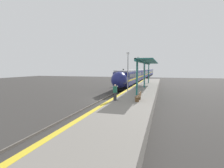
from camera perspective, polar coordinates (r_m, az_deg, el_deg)
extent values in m
plane|color=#383533|center=(23.84, -0.95, -5.05)|extent=(120.00, 120.00, 0.00)
cube|color=slate|center=(24.05, -2.59, -4.78)|extent=(0.08, 90.00, 0.15)
cube|color=slate|center=(23.63, 0.73, -4.95)|extent=(0.08, 90.00, 0.15)
cube|color=black|center=(39.40, 6.02, -0.07)|extent=(2.46, 17.46, 0.86)
cube|color=navy|center=(39.33, 6.03, 1.18)|extent=(2.79, 18.97, 0.86)
cube|color=yellow|center=(39.30, 6.04, 2.02)|extent=(2.81, 18.97, 0.29)
cube|color=navy|center=(39.26, 6.05, 3.18)|extent=(2.79, 18.97, 1.30)
cube|color=black|center=(39.27, 6.05, 3.08)|extent=(2.82, 17.46, 0.71)
cube|color=#9E9EA3|center=(39.24, 6.06, 4.34)|extent=(2.52, 18.97, 0.30)
cylinder|color=black|center=(32.78, 2.61, -1.50)|extent=(0.12, 0.84, 0.84)
cylinder|color=black|center=(32.47, 5.08, -1.58)|extent=(0.12, 0.84, 0.84)
cylinder|color=black|center=(34.90, 3.46, -1.10)|extent=(0.12, 0.84, 0.84)
cylinder|color=black|center=(34.62, 5.78, -1.17)|extent=(0.12, 0.84, 0.84)
cylinder|color=black|center=(44.24, 6.20, 0.21)|extent=(0.12, 0.84, 0.84)
cylinder|color=black|center=(44.01, 8.04, 0.16)|extent=(0.12, 0.84, 0.84)
cylinder|color=black|center=(46.40, 6.67, 0.43)|extent=(0.12, 0.84, 0.84)
cylinder|color=black|center=(46.18, 8.43, 0.39)|extent=(0.12, 0.84, 0.84)
ellipsoid|color=navy|center=(28.98, 2.35, 1.36)|extent=(2.68, 3.18, 2.70)
ellipsoid|color=black|center=(28.57, 2.16, 2.19)|extent=(1.96, 1.85, 1.37)
sphere|color=#F9F4CC|center=(27.92, 1.76, -0.79)|extent=(0.24, 0.24, 0.24)
cube|color=black|center=(58.92, 9.43, 1.62)|extent=(2.46, 17.46, 0.86)
cube|color=navy|center=(58.87, 9.45, 2.46)|extent=(2.79, 18.97, 0.86)
cube|color=yellow|center=(58.85, 9.46, 3.02)|extent=(2.81, 18.97, 0.29)
cube|color=navy|center=(58.82, 9.47, 3.79)|extent=(2.79, 18.97, 1.30)
cube|color=black|center=(58.82, 9.47, 3.73)|extent=(2.82, 17.46, 0.71)
cube|color=#9E9EA3|center=(58.81, 9.48, 4.57)|extent=(2.52, 18.97, 0.30)
cylinder|color=black|center=(52.12, 7.73, 0.94)|extent=(0.12, 0.84, 0.84)
cylinder|color=black|center=(51.93, 9.31, 0.90)|extent=(0.12, 0.84, 0.84)
cylinder|color=black|center=(54.29, 8.08, 1.10)|extent=(0.12, 0.84, 0.84)
cylinder|color=black|center=(54.11, 9.59, 1.07)|extent=(0.12, 0.84, 0.84)
cylinder|color=black|center=(63.75, 9.30, 1.69)|extent=(0.12, 0.84, 0.84)
cylinder|color=black|center=(63.60, 10.59, 1.66)|extent=(0.12, 0.84, 0.84)
cylinder|color=black|center=(65.93, 9.53, 1.80)|extent=(0.12, 0.84, 0.84)
cylinder|color=black|center=(65.78, 10.78, 1.77)|extent=(0.12, 0.84, 0.84)
cube|color=black|center=(78.56, 11.15, 2.47)|extent=(2.46, 17.46, 0.86)
cube|color=navy|center=(78.52, 11.16, 3.09)|extent=(2.79, 18.97, 0.86)
cube|color=yellow|center=(78.51, 11.17, 3.51)|extent=(2.81, 18.97, 0.29)
cube|color=navy|center=(78.49, 11.18, 4.10)|extent=(2.79, 18.97, 1.30)
cube|color=black|center=(78.49, 11.18, 4.05)|extent=(2.82, 17.46, 0.71)
cube|color=#9E9EA3|center=(78.48, 11.19, 4.68)|extent=(2.52, 18.97, 0.30)
cylinder|color=black|center=(71.70, 10.07, 2.05)|extent=(0.12, 0.84, 0.84)
cylinder|color=black|center=(71.56, 11.22, 2.03)|extent=(0.12, 0.84, 0.84)
cylinder|color=black|center=(73.88, 10.26, 2.14)|extent=(0.12, 0.84, 0.84)
cylinder|color=black|center=(73.75, 11.37, 2.12)|extent=(0.12, 0.84, 0.84)
cylinder|color=black|center=(83.39, 10.95, 2.47)|extent=(0.12, 0.84, 0.84)
cylinder|color=black|center=(83.27, 11.93, 2.45)|extent=(0.12, 0.84, 0.84)
cylinder|color=black|center=(85.58, 11.08, 2.53)|extent=(0.12, 0.84, 0.84)
cylinder|color=black|center=(85.46, 12.04, 2.51)|extent=(0.12, 0.84, 0.84)
cube|color=black|center=(98.25, 12.18, 2.97)|extent=(2.46, 17.46, 0.86)
cube|color=navy|center=(98.23, 12.19, 3.47)|extent=(2.79, 18.97, 0.86)
cube|color=yellow|center=(98.21, 12.19, 3.81)|extent=(2.81, 18.97, 0.29)
cube|color=navy|center=(98.20, 12.20, 4.27)|extent=(2.79, 18.97, 1.30)
cube|color=black|center=(98.20, 12.20, 4.24)|extent=(2.82, 17.46, 0.71)
cube|color=#9E9EA3|center=(98.19, 12.21, 4.74)|extent=(2.52, 18.97, 0.30)
cylinder|color=black|center=(91.36, 11.41, 2.69)|extent=(0.12, 0.84, 0.84)
cylinder|color=black|center=(91.25, 12.31, 2.67)|extent=(0.12, 0.84, 0.84)
cylinder|color=black|center=(93.55, 11.52, 2.74)|extent=(0.12, 0.84, 0.84)
cylinder|color=black|center=(93.45, 12.41, 2.72)|extent=(0.12, 0.84, 0.84)
cylinder|color=black|center=(103.08, 11.96, 2.95)|extent=(0.12, 0.84, 0.84)
cylinder|color=black|center=(102.98, 12.76, 2.93)|extent=(0.12, 0.84, 0.84)
cylinder|color=black|center=(105.27, 12.05, 2.99)|extent=(0.12, 0.84, 0.84)
cylinder|color=black|center=(105.18, 12.84, 2.98)|extent=(0.12, 0.84, 0.84)
cube|color=gray|center=(22.92, 8.57, -4.21)|extent=(4.42, 64.00, 1.03)
cube|color=yellow|center=(23.19, 3.65, -2.76)|extent=(0.40, 64.00, 0.01)
cube|color=brown|center=(16.85, 8.17, -5.11)|extent=(0.36, 0.06, 0.42)
cube|color=brown|center=(18.16, 8.77, -4.37)|extent=(0.36, 0.06, 0.42)
cube|color=brown|center=(17.46, 8.49, -4.00)|extent=(0.44, 1.79, 0.03)
cube|color=brown|center=(17.40, 9.15, -3.26)|extent=(0.04, 1.79, 0.44)
cube|color=#333338|center=(17.40, 0.99, -4.12)|extent=(0.28, 0.20, 0.78)
cube|color=#1E604C|center=(17.30, 0.99, -1.82)|extent=(0.36, 0.22, 0.62)
sphere|color=beige|center=(17.25, 0.99, -0.45)|extent=(0.21, 0.21, 0.21)
cylinder|color=#59595E|center=(43.85, 3.69, 1.83)|extent=(0.14, 0.14, 3.36)
cube|color=black|center=(43.78, 3.70, 4.49)|extent=(0.28, 0.20, 0.70)
sphere|color=black|center=(43.67, 3.67, 4.71)|extent=(0.14, 0.14, 0.14)
sphere|color=red|center=(43.67, 3.67, 4.26)|extent=(0.14, 0.14, 0.14)
cylinder|color=#9E9EA3|center=(23.27, 5.20, 3.48)|extent=(0.12, 0.12, 5.05)
cube|color=silver|center=(23.34, 5.25, 9.98)|extent=(0.36, 0.20, 0.24)
cylinder|color=#9E9EA3|center=(32.79, 8.43, 3.94)|extent=(0.12, 0.12, 5.05)
cube|color=silver|center=(32.84, 8.49, 8.55)|extent=(0.36, 0.20, 0.24)
cylinder|color=#9E9EA3|center=(42.36, 10.21, 4.18)|extent=(0.12, 0.12, 5.05)
cube|color=silver|center=(42.40, 10.27, 7.75)|extent=(0.36, 0.20, 0.24)
cylinder|color=#1E6B66|center=(20.82, 8.13, 1.87)|extent=(0.20, 0.20, 4.04)
cylinder|color=#1E6B66|center=(29.59, 10.55, 2.80)|extent=(0.20, 0.20, 4.04)
cylinder|color=#1E6B66|center=(38.39, 11.86, 3.30)|extent=(0.20, 0.20, 4.04)
cube|color=#1E6B66|center=(29.58, 10.62, 6.90)|extent=(0.24, 20.68, 0.36)
cube|color=#1E6B66|center=(29.51, 12.37, 7.11)|extent=(2.00, 20.68, 0.10)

